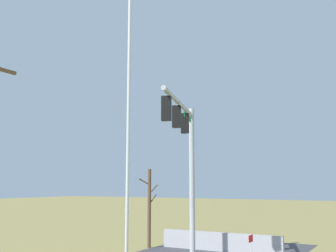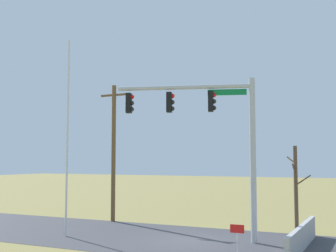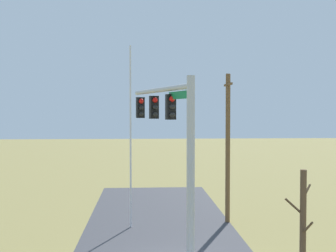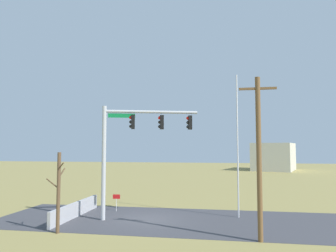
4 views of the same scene
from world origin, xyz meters
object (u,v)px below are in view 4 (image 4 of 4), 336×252
(signal_mast, at_px, (131,139))
(open_sign, at_px, (116,199))
(utility_pole, at_px, (259,155))
(distant_building, at_px, (274,157))
(bare_tree, at_px, (58,191))
(flagpole, at_px, (238,145))

(signal_mast, xyz_separation_m, open_sign, (1.81, -2.46, -4.37))
(utility_pole, height_order, open_sign, utility_pole)
(signal_mast, height_order, distant_building, signal_mast)
(utility_pole, bearing_deg, bare_tree, 1.20)
(utility_pole, bearing_deg, flagpole, -81.81)
(signal_mast, xyz_separation_m, distant_building, (-16.97, -49.04, -2.43))
(utility_pole, xyz_separation_m, bare_tree, (10.87, 0.23, -2.07))
(signal_mast, bearing_deg, distant_building, -109.09)
(open_sign, bearing_deg, signal_mast, 126.33)
(signal_mast, distance_m, bare_tree, 5.79)
(signal_mast, distance_m, open_sign, 5.34)
(bare_tree, bearing_deg, distant_building, -110.66)
(signal_mast, xyz_separation_m, bare_tree, (3.01, 3.94, -2.99))
(open_sign, bearing_deg, utility_pole, 147.45)
(flagpole, relative_size, open_sign, 8.02)
(signal_mast, relative_size, distant_building, 0.70)
(signal_mast, distance_m, flagpole, 7.30)
(open_sign, distance_m, distant_building, 50.26)
(signal_mast, distance_m, distant_building, 51.95)
(bare_tree, xyz_separation_m, open_sign, (-1.19, -6.40, -1.38))
(open_sign, bearing_deg, flagpole, 175.26)
(signal_mast, bearing_deg, open_sign, -53.67)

